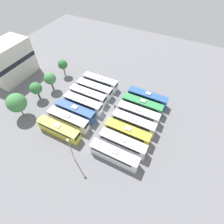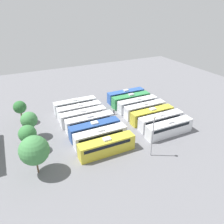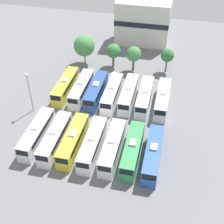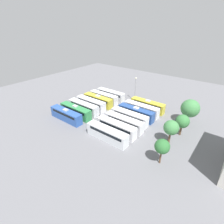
# 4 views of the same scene
# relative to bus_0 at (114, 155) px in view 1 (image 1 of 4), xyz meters

# --- Properties ---
(ground_plane) EXTENTS (114.71, 114.71, 0.00)m
(ground_plane) POSITION_rel_bus_0_xyz_m (10.80, 7.82, -1.86)
(ground_plane) COLOR slate
(bus_0) EXTENTS (2.59, 11.99, 3.74)m
(bus_0) POSITION_rel_bus_0_xyz_m (0.00, 0.00, 0.00)
(bus_0) COLOR silver
(bus_0) RESTS_ON ground_plane
(bus_1) EXTENTS (2.59, 11.99, 3.74)m
(bus_1) POSITION_rel_bus_0_xyz_m (3.76, -0.43, 0.00)
(bus_1) COLOR silver
(bus_1) RESTS_ON ground_plane
(bus_2) EXTENTS (2.59, 11.99, 3.74)m
(bus_2) POSITION_rel_bus_0_xyz_m (7.19, -0.22, 0.00)
(bus_2) COLOR gold
(bus_2) RESTS_ON ground_plane
(bus_3) EXTENTS (2.59, 11.99, 3.74)m
(bus_3) POSITION_rel_bus_0_xyz_m (10.84, -0.40, 0.00)
(bus_3) COLOR silver
(bus_3) RESTS_ON ground_plane
(bus_4) EXTENTS (2.59, 11.99, 3.74)m
(bus_4) POSITION_rel_bus_0_xyz_m (14.47, -0.32, 0.00)
(bus_4) COLOR silver
(bus_4) RESTS_ON ground_plane
(bus_5) EXTENTS (2.59, 11.99, 3.74)m
(bus_5) POSITION_rel_bus_0_xyz_m (18.06, -0.20, 0.00)
(bus_5) COLOR #338C4C
(bus_5) RESTS_ON ground_plane
(bus_6) EXTENTS (2.59, 11.99, 3.74)m
(bus_6) POSITION_rel_bus_0_xyz_m (21.68, -0.47, 0.00)
(bus_6) COLOR #2D56A8
(bus_6) RESTS_ON ground_plane
(bus_7) EXTENTS (2.59, 11.99, 3.74)m
(bus_7) POSITION_rel_bus_0_xyz_m (-0.08, 16.13, 0.00)
(bus_7) COLOR gold
(bus_7) RESTS_ON ground_plane
(bus_8) EXTENTS (2.59, 11.99, 3.74)m
(bus_8) POSITION_rel_bus_0_xyz_m (3.75, 15.91, 0.00)
(bus_8) COLOR silver
(bus_8) RESTS_ON ground_plane
(bus_9) EXTENTS (2.59, 11.99, 3.74)m
(bus_9) POSITION_rel_bus_0_xyz_m (7.15, 15.91, 0.00)
(bus_9) COLOR #284C93
(bus_9) RESTS_ON ground_plane
(bus_10) EXTENTS (2.59, 11.99, 3.74)m
(bus_10) POSITION_rel_bus_0_xyz_m (10.75, 15.74, 0.00)
(bus_10) COLOR white
(bus_10) RESTS_ON ground_plane
(bus_11) EXTENTS (2.59, 11.99, 3.74)m
(bus_11) POSITION_rel_bus_0_xyz_m (14.33, 16.22, 0.00)
(bus_11) COLOR silver
(bus_11) RESTS_ON ground_plane
(bus_12) EXTENTS (2.59, 11.99, 3.74)m
(bus_12) POSITION_rel_bus_0_xyz_m (17.87, 16.04, 0.00)
(bus_12) COLOR white
(bus_12) RESTS_ON ground_plane
(bus_13) EXTENTS (2.59, 11.99, 3.74)m
(bus_13) POSITION_rel_bus_0_xyz_m (21.71, 16.03, 0.00)
(bus_13) COLOR silver
(bus_13) RESTS_ON ground_plane
(worker_person) EXTENTS (0.36, 0.36, 1.64)m
(worker_person) POSITION_rel_bus_0_xyz_m (14.79, 7.11, -1.10)
(worker_person) COLOR #333338
(worker_person) RESTS_ON ground_plane
(light_pole) EXTENTS (0.60, 0.60, 9.21)m
(light_pole) POSITION_rel_bus_0_xyz_m (-4.64, 8.28, 4.24)
(light_pole) COLOR gray
(light_pole) RESTS_ON ground_plane
(tree_0) EXTENTS (5.33, 5.33, 7.68)m
(tree_0) POSITION_rel_bus_0_xyz_m (0.33, 29.92, 3.15)
(tree_0) COLOR brown
(tree_0) RESTS_ON ground_plane
(tree_1) EXTENTS (3.64, 3.64, 6.07)m
(tree_1) POSITION_rel_bus_0_xyz_m (7.79, 30.29, 2.33)
(tree_1) COLOR brown
(tree_1) RESTS_ON ground_plane
(tree_2) EXTENTS (3.74, 3.74, 6.43)m
(tree_2) POSITION_rel_bus_0_xyz_m (13.12, 29.25, 2.65)
(tree_2) COLOR brown
(tree_2) RESTS_ON ground_plane
(tree_3) EXTENTS (3.23, 3.23, 6.11)m
(tree_3) POSITION_rel_bus_0_xyz_m (21.21, 30.47, 2.59)
(tree_3) COLOR brown
(tree_3) RESTS_ON ground_plane
(depot_building) EXTENTS (14.94, 8.63, 12.11)m
(depot_building) POSITION_rel_bus_0_xyz_m (12.85, 45.89, 4.26)
(depot_building) COLOR beige
(depot_building) RESTS_ON ground_plane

